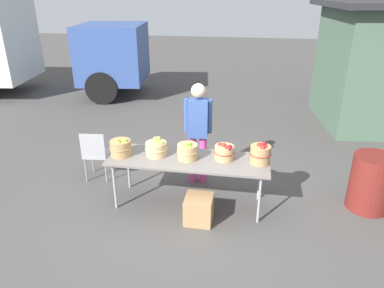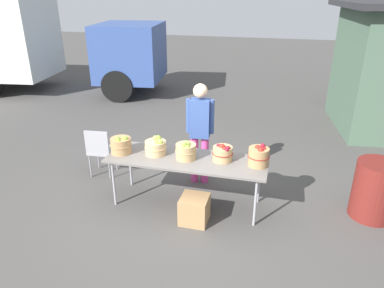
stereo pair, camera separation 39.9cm
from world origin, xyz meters
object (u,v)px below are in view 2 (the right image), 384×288
(apple_basket_green_1, at_px, (156,147))
(trash_barrel, at_px, (375,190))
(market_table, at_px, (187,161))
(apple_basket_red_1, at_px, (259,156))
(apple_basket_green_2, at_px, (186,151))
(produce_crate, at_px, (194,209))
(folding_chair, at_px, (100,148))
(vendor_adult, at_px, (200,127))
(apple_basket_red_0, at_px, (223,153))
(box_truck, at_px, (15,42))
(apple_basket_green_0, at_px, (121,145))

(apple_basket_green_1, distance_m, trash_barrel, 3.14)
(market_table, bearing_deg, apple_basket_red_1, 2.53)
(apple_basket_green_2, xyz_separation_m, trash_barrel, (2.63, 0.36, -0.46))
(produce_crate, bearing_deg, folding_chair, 154.45)
(produce_crate, bearing_deg, vendor_adult, 99.85)
(apple_basket_green_2, height_order, apple_basket_red_0, apple_basket_green_2)
(folding_chair, bearing_deg, market_table, 158.18)
(apple_basket_red_1, relative_size, trash_barrel, 0.36)
(apple_basket_red_0, distance_m, vendor_adult, 0.80)
(market_table, xyz_separation_m, apple_basket_red_0, (0.50, 0.07, 0.16))
(apple_basket_green_2, bearing_deg, apple_basket_green_1, 175.03)
(apple_basket_green_1, height_order, trash_barrel, apple_basket_green_1)
(apple_basket_red_0, height_order, produce_crate, apple_basket_red_0)
(market_table, distance_m, vendor_adult, 0.75)
(apple_basket_green_2, bearing_deg, market_table, 18.23)
(market_table, relative_size, trash_barrel, 2.76)
(market_table, height_order, produce_crate, market_table)
(vendor_adult, height_order, folding_chair, vendor_adult)
(apple_basket_red_0, bearing_deg, produce_crate, -120.93)
(apple_basket_red_1, height_order, box_truck, box_truck)
(apple_basket_green_0, relative_size, vendor_adult, 0.19)
(apple_basket_green_1, bearing_deg, box_truck, 141.61)
(vendor_adult, height_order, box_truck, box_truck)
(market_table, bearing_deg, box_truck, 143.40)
(box_truck, height_order, trash_barrel, box_truck)
(market_table, relative_size, apple_basket_red_1, 7.62)
(folding_chair, bearing_deg, box_truck, -46.90)
(apple_basket_red_0, relative_size, vendor_adult, 0.18)
(apple_basket_green_1, height_order, folding_chair, apple_basket_green_1)
(apple_basket_red_0, bearing_deg, apple_basket_green_1, -177.96)
(box_truck, xyz_separation_m, trash_barrel, (9.44, -4.71, -1.07))
(market_table, bearing_deg, apple_basket_red_0, 8.13)
(apple_basket_green_1, distance_m, produce_crate, 1.07)
(apple_basket_green_2, height_order, box_truck, box_truck)
(apple_basket_green_0, relative_size, apple_basket_red_0, 1.08)
(box_truck, relative_size, produce_crate, 21.00)
(vendor_adult, bearing_deg, trash_barrel, 167.44)
(apple_basket_green_2, bearing_deg, vendor_adult, 86.99)
(apple_basket_red_1, distance_m, folding_chair, 2.72)
(apple_basket_green_2, bearing_deg, produce_crate, -60.43)
(apple_basket_green_1, relative_size, trash_barrel, 0.39)
(apple_basket_green_1, relative_size, apple_basket_red_1, 1.08)
(apple_basket_green_1, relative_size, apple_basket_red_0, 1.10)
(apple_basket_green_1, distance_m, box_truck, 8.12)
(apple_basket_green_1, bearing_deg, produce_crate, -32.54)
(apple_basket_green_0, relative_size, apple_basket_red_1, 1.06)
(folding_chair, bearing_deg, apple_basket_red_0, 163.73)
(apple_basket_green_0, height_order, apple_basket_red_1, apple_basket_red_1)
(box_truck, bearing_deg, apple_basket_red_0, -42.39)
(market_table, distance_m, apple_basket_green_2, 0.16)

